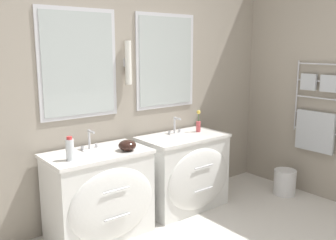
{
  "coord_description": "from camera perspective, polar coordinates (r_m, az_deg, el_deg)",
  "views": [
    {
      "loc": [
        -1.95,
        -1.33,
        1.68
      ],
      "look_at": [
        0.11,
        1.27,
        1.03
      ],
      "focal_mm": 40.0,
      "sensor_mm": 36.0,
      "label": 1
    }
  ],
  "objects": [
    {
      "name": "wall_back",
      "position": [
        3.75,
        -6.8,
        5.36
      ],
      "size": [
        5.4,
        0.14,
        2.6
      ],
      "color": "#9E9384",
      "rests_on": "ground_plane"
    },
    {
      "name": "wall_right",
      "position": [
        4.45,
        22.68,
        5.29
      ],
      "size": [
        0.13,
        3.72,
        2.6
      ],
      "color": "#9E9384",
      "rests_on": "ground_plane"
    },
    {
      "name": "vanity_left",
      "position": [
        3.42,
        -10.27,
        -11.07
      ],
      "size": [
        0.9,
        0.59,
        0.78
      ],
      "color": "white",
      "rests_on": "ground_plane"
    },
    {
      "name": "vanity_right",
      "position": [
        3.95,
        2.59,
        -7.85
      ],
      "size": [
        0.9,
        0.59,
        0.78
      ],
      "color": "white",
      "rests_on": "ground_plane"
    },
    {
      "name": "faucet_left",
      "position": [
        3.42,
        -11.83,
        -2.98
      ],
      "size": [
        0.17,
        0.11,
        0.18
      ],
      "color": "silver",
      "rests_on": "vanity_left"
    },
    {
      "name": "faucet_right",
      "position": [
        3.95,
        1.1,
        -0.87
      ],
      "size": [
        0.17,
        0.11,
        0.18
      ],
      "color": "silver",
      "rests_on": "vanity_right"
    },
    {
      "name": "toiletry_bottle",
      "position": [
        3.11,
        -14.72,
        -4.33
      ],
      "size": [
        0.07,
        0.07,
        0.2
      ],
      "color": "silver",
      "rests_on": "vanity_left"
    },
    {
      "name": "amenity_bowl",
      "position": [
        3.32,
        -6.22,
        -3.86
      ],
      "size": [
        0.16,
        0.16,
        0.09
      ],
      "color": "black",
      "rests_on": "vanity_left"
    },
    {
      "name": "flower_vase",
      "position": [
        4.03,
        4.65,
        -0.48
      ],
      "size": [
        0.05,
        0.05,
        0.24
      ],
      "color": "#CC4C51",
      "rests_on": "vanity_right"
    },
    {
      "name": "waste_bin",
      "position": [
        4.57,
        17.37,
        -8.96
      ],
      "size": [
        0.25,
        0.25,
        0.29
      ],
      "color": "silver",
      "rests_on": "ground_plane"
    }
  ]
}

